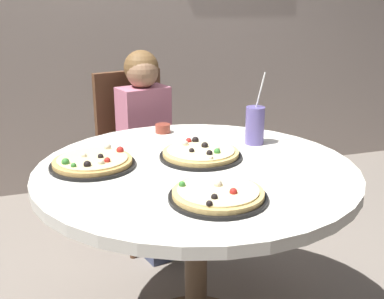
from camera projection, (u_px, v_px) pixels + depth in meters
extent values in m
cylinder|color=silver|center=(196.00, 171.00, 1.79)|extent=(1.20, 1.20, 0.04)
cylinder|color=#4C3826|center=(196.00, 257.00, 1.90)|extent=(0.09, 0.09, 0.69)
cube|color=brown|center=(144.00, 168.00, 2.69)|extent=(0.49, 0.49, 0.04)
cube|color=brown|center=(129.00, 116.00, 2.75)|extent=(0.40, 0.14, 0.52)
cylinder|color=brown|center=(132.00, 223.00, 2.54)|extent=(0.04, 0.04, 0.41)
cylinder|color=brown|center=(186.00, 208.00, 2.71)|extent=(0.04, 0.04, 0.41)
cylinder|color=brown|center=(106.00, 201.00, 2.81)|extent=(0.04, 0.04, 0.41)
cylinder|color=brown|center=(157.00, 188.00, 2.98)|extent=(0.04, 0.04, 0.41)
cube|color=#3F4766|center=(158.00, 211.00, 2.62)|extent=(0.31, 0.37, 0.45)
cube|color=#CC728C|center=(144.00, 127.00, 2.60)|extent=(0.29, 0.22, 0.44)
sphere|color=#997051|center=(142.00, 72.00, 2.50)|extent=(0.17, 0.17, 0.17)
sphere|color=brown|center=(140.00, 68.00, 2.51)|extent=(0.18, 0.18, 0.18)
cylinder|color=black|center=(93.00, 165.00, 1.78)|extent=(0.32, 0.32, 0.01)
cylinder|color=tan|center=(93.00, 161.00, 1.78)|extent=(0.29, 0.29, 0.02)
cylinder|color=beige|center=(92.00, 159.00, 1.77)|extent=(0.26, 0.26, 0.01)
sphere|color=black|center=(87.00, 164.00, 1.69)|extent=(0.03, 0.03, 0.03)
sphere|color=black|center=(101.00, 156.00, 1.77)|extent=(0.02, 0.02, 0.02)
sphere|color=beige|center=(84.00, 155.00, 1.79)|extent=(0.02, 0.02, 0.02)
sphere|color=#B2231E|center=(120.00, 150.00, 1.84)|extent=(0.03, 0.03, 0.03)
sphere|color=beige|center=(101.00, 162.00, 1.71)|extent=(0.02, 0.02, 0.02)
sphere|color=#B2231E|center=(107.00, 160.00, 1.73)|extent=(0.02, 0.02, 0.02)
sphere|color=beige|center=(107.00, 147.00, 1.88)|extent=(0.03, 0.03, 0.03)
sphere|color=#387F33|center=(74.00, 166.00, 1.68)|extent=(0.02, 0.02, 0.02)
sphere|color=#387F33|center=(65.00, 162.00, 1.71)|extent=(0.03, 0.03, 0.03)
cylinder|color=black|center=(201.00, 156.00, 1.88)|extent=(0.32, 0.32, 0.01)
cylinder|color=#D8B266|center=(201.00, 153.00, 1.87)|extent=(0.30, 0.30, 0.02)
cylinder|color=beige|center=(201.00, 150.00, 1.87)|extent=(0.26, 0.26, 0.01)
sphere|color=black|center=(210.00, 153.00, 1.81)|extent=(0.02, 0.02, 0.02)
sphere|color=beige|center=(211.00, 158.00, 1.76)|extent=(0.02, 0.02, 0.02)
sphere|color=black|center=(195.00, 140.00, 1.97)|extent=(0.03, 0.03, 0.03)
sphere|color=black|center=(192.00, 151.00, 1.84)|extent=(0.02, 0.02, 0.02)
sphere|color=#B2231E|center=(189.00, 141.00, 1.96)|extent=(0.02, 0.02, 0.02)
sphere|color=#387F33|center=(217.00, 152.00, 1.83)|extent=(0.03, 0.03, 0.03)
sphere|color=black|center=(205.00, 145.00, 1.90)|extent=(0.03, 0.03, 0.03)
sphere|color=beige|center=(217.00, 149.00, 1.86)|extent=(0.02, 0.02, 0.02)
sphere|color=beige|center=(185.00, 144.00, 1.92)|extent=(0.03, 0.03, 0.03)
cylinder|color=black|center=(218.00, 197.00, 1.50)|extent=(0.31, 0.31, 0.01)
cylinder|color=#D8B266|center=(218.00, 193.00, 1.49)|extent=(0.29, 0.29, 0.02)
cylinder|color=beige|center=(218.00, 190.00, 1.49)|extent=(0.26, 0.26, 0.01)
sphere|color=#387F33|center=(182.00, 184.00, 1.52)|extent=(0.02, 0.02, 0.02)
sphere|color=#B2231E|center=(232.00, 192.00, 1.46)|extent=(0.02, 0.02, 0.02)
sphere|color=beige|center=(218.00, 184.00, 1.52)|extent=(0.03, 0.03, 0.03)
sphere|color=black|center=(209.00, 204.00, 1.38)|extent=(0.02, 0.02, 0.02)
sphere|color=black|center=(214.00, 197.00, 1.42)|extent=(0.02, 0.02, 0.02)
cylinder|color=#6659A5|center=(255.00, 126.00, 2.03)|extent=(0.08, 0.08, 0.16)
cylinder|color=white|center=(259.00, 98.00, 1.99)|extent=(0.05, 0.04, 0.22)
cylinder|color=brown|center=(163.00, 128.00, 2.21)|extent=(0.07, 0.07, 0.04)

